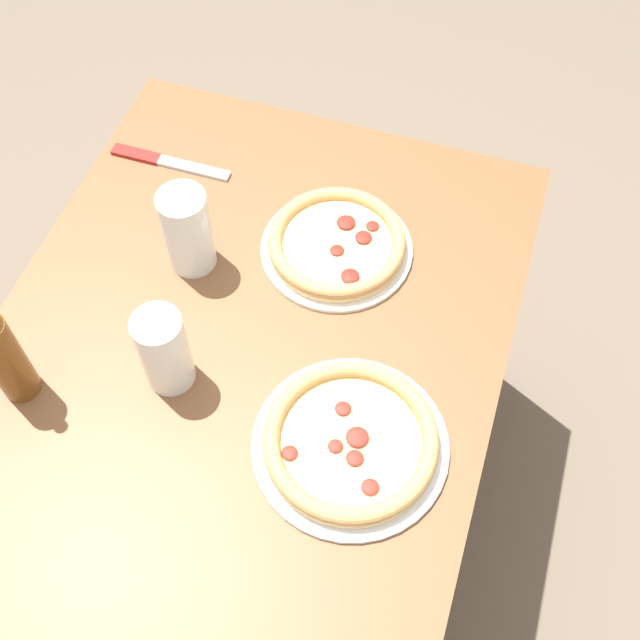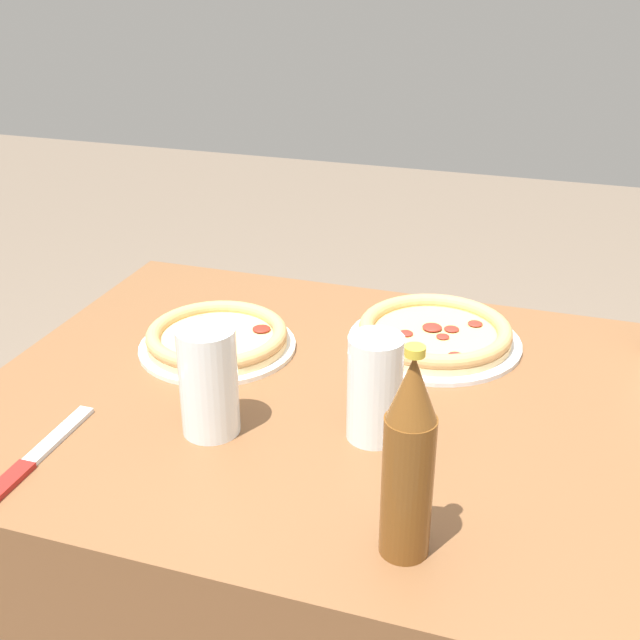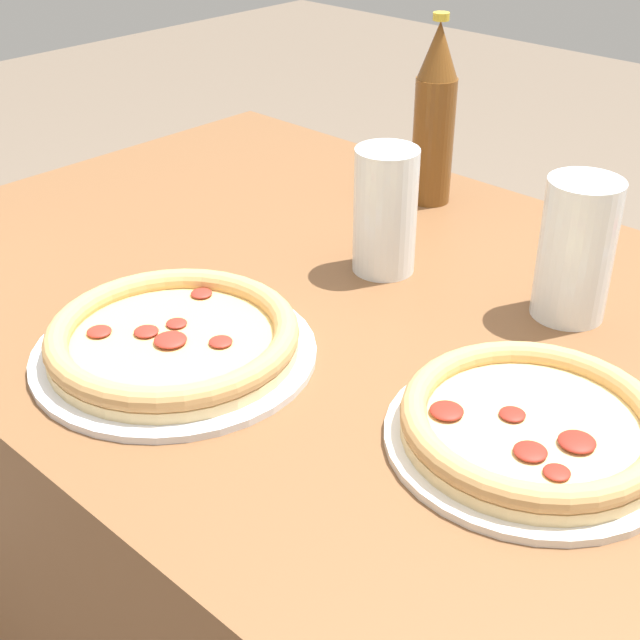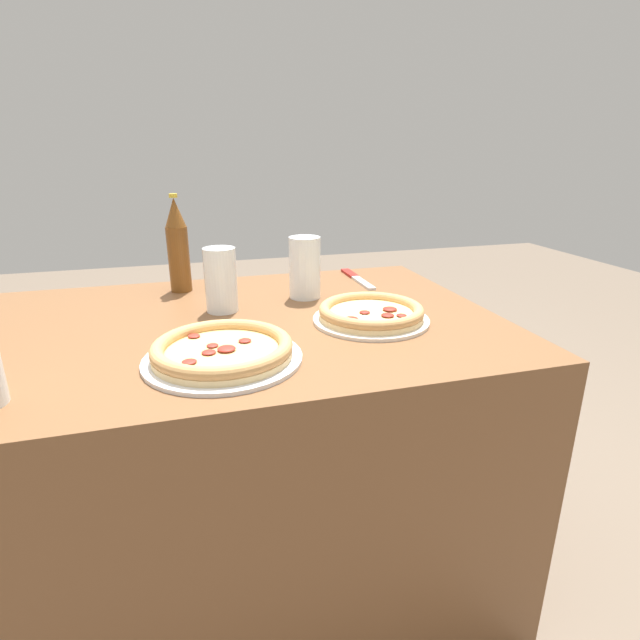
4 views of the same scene
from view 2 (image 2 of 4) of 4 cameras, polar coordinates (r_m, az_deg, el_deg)
The scene contains 7 objects.
table at distance 1.43m, azimuth 3.63°, elevation -18.45°, with size 1.21×0.82×0.73m.
pizza_pepperoni at distance 1.36m, azimuth -7.32°, elevation -1.30°, with size 0.26×0.26×0.04m.
pizza_veggie at distance 1.37m, azimuth 8.16°, elevation -0.97°, with size 0.29×0.29×0.04m.
glass_lemonade at distance 1.09m, azimuth 3.91°, elevation -5.07°, with size 0.08×0.08×0.15m.
glass_red_wine at distance 1.11m, azimuth -7.92°, elevation -4.49°, with size 0.08×0.08×0.16m.
beer_bottle at distance 0.88m, azimuth 6.32°, elevation -9.86°, with size 0.06×0.06×0.26m.
knife at distance 1.14m, azimuth -19.69°, elevation -9.25°, with size 0.03×0.23×0.01m.
Camera 2 is at (0.23, -1.00, 1.36)m, focal length 45.00 mm.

